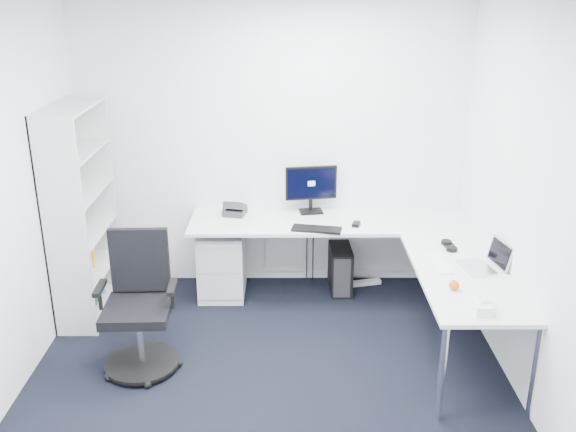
{
  "coord_description": "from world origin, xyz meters",
  "views": [
    {
      "loc": [
        0.14,
        -3.72,
        2.81
      ],
      "look_at": [
        0.15,
        1.05,
        1.05
      ],
      "focal_mm": 40.0,
      "sensor_mm": 36.0,
      "label": 1
    }
  ],
  "objects_px": {
    "l_desk": "(333,274)",
    "laptop": "(478,256)",
    "task_chair": "(137,307)",
    "monitor": "(311,189)",
    "bookshelf": "(81,213)"
  },
  "relations": [
    {
      "from": "l_desk",
      "to": "laptop",
      "type": "relative_size",
      "value": 8.52
    },
    {
      "from": "task_chair",
      "to": "monitor",
      "type": "relative_size",
      "value": 2.21
    },
    {
      "from": "l_desk",
      "to": "monitor",
      "type": "xyz_separation_m",
      "value": [
        -0.18,
        0.55,
        0.61
      ]
    },
    {
      "from": "l_desk",
      "to": "laptop",
      "type": "bearing_deg",
      "value": -34.36
    },
    {
      "from": "laptop",
      "to": "monitor",
      "type": "bearing_deg",
      "value": 122.74
    },
    {
      "from": "task_chair",
      "to": "laptop",
      "type": "distance_m",
      "value": 2.58
    },
    {
      "from": "bookshelf",
      "to": "task_chair",
      "type": "distance_m",
      "value": 1.21
    },
    {
      "from": "l_desk",
      "to": "monitor",
      "type": "relative_size",
      "value": 5.38
    },
    {
      "from": "monitor",
      "to": "laptop",
      "type": "height_order",
      "value": "monitor"
    },
    {
      "from": "task_chair",
      "to": "bookshelf",
      "type": "bearing_deg",
      "value": 122.92
    },
    {
      "from": "bookshelf",
      "to": "monitor",
      "type": "xyz_separation_m",
      "value": [
        1.99,
        0.5,
        0.05
      ]
    },
    {
      "from": "bookshelf",
      "to": "monitor",
      "type": "distance_m",
      "value": 2.06
    },
    {
      "from": "l_desk",
      "to": "task_chair",
      "type": "xyz_separation_m",
      "value": [
        -1.52,
        -0.89,
        0.15
      ]
    },
    {
      "from": "l_desk",
      "to": "laptop",
      "type": "xyz_separation_m",
      "value": [
        1.03,
        -0.7,
        0.48
      ]
    },
    {
      "from": "l_desk",
      "to": "task_chair",
      "type": "relative_size",
      "value": 2.43
    }
  ]
}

